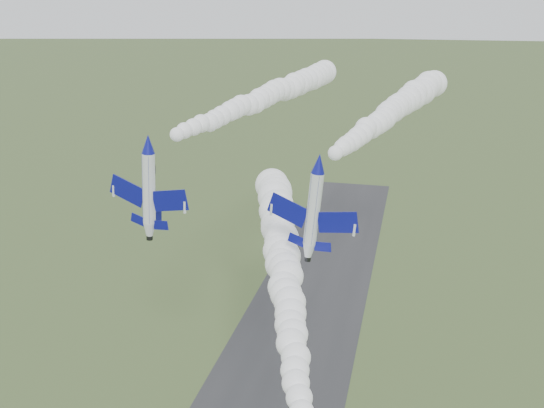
% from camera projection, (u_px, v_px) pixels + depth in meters
% --- Properties ---
extents(smoke_trail_jet_lead, '(23.39, 54.80, 5.30)m').
position_uv_depth(smoke_trail_jet_lead, '(284.00, 266.00, 71.89)').
color(smoke_trail_jet_lead, white).
extents(jet_pair_left, '(11.23, 13.23, 3.30)m').
position_uv_depth(jet_pair_left, '(148.00, 144.00, 70.20)').
color(jet_pair_left, white).
extents(smoke_trail_jet_pair_left, '(15.88, 56.31, 4.64)m').
position_uv_depth(smoke_trail_jet_pair_left, '(267.00, 96.00, 97.03)').
color(smoke_trail_jet_pair_left, white).
extents(jet_pair_right, '(11.00, 13.01, 3.26)m').
position_uv_depth(jet_pair_right, '(319.00, 164.00, 66.42)').
color(jet_pair_right, white).
extents(smoke_trail_jet_pair_right, '(17.07, 63.09, 5.26)m').
position_uv_depth(smoke_trail_jet_pair_right, '(396.00, 109.00, 96.13)').
color(smoke_trail_jet_pair_right, white).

